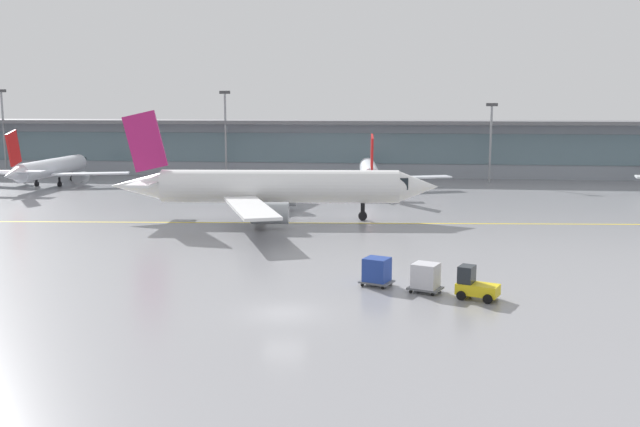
% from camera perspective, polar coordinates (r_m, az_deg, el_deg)
% --- Properties ---
extents(ground_plane, '(400.00, 400.00, 0.00)m').
position_cam_1_polar(ground_plane, '(41.92, -2.99, -8.15)').
color(ground_plane, gray).
extents(taxiway_centreline_stripe, '(109.58, 10.36, 0.01)m').
position_cam_1_polar(taxiway_centreline_stripe, '(73.19, -3.54, -0.76)').
color(taxiway_centreline_stripe, yellow).
rests_on(taxiway_centreline_stripe, ground_plane).
extents(terminal_concourse, '(190.27, 11.00, 9.60)m').
position_cam_1_polar(terminal_concourse, '(122.24, 3.50, 5.45)').
color(terminal_concourse, '#8C939E').
rests_on(terminal_concourse, ground_plane).
extents(gate_airplane_0, '(24.89, 26.73, 8.87)m').
position_cam_1_polar(gate_airplane_0, '(114.07, -21.16, 3.48)').
color(gate_airplane_0, silver).
rests_on(gate_airplane_0, ground_plane).
extents(gate_airplane_1, '(23.82, 25.70, 8.51)m').
position_cam_1_polar(gate_airplane_1, '(101.80, 4.05, 3.41)').
color(gate_airplane_1, silver).
rests_on(gate_airplane_1, ground_plane).
extents(taxiing_regional_jet, '(35.36, 32.74, 11.71)m').
position_cam_1_polar(taxiing_regional_jet, '(74.68, -3.64, 2.15)').
color(taxiing_regional_jet, white).
rests_on(taxiing_regional_jet, ground_plane).
extents(baggage_tug, '(2.93, 2.36, 2.10)m').
position_cam_1_polar(baggage_tug, '(45.69, 12.53, -5.75)').
color(baggage_tug, yellow).
rests_on(baggage_tug, ground_plane).
extents(cargo_dolly_lead, '(2.55, 2.27, 1.94)m').
position_cam_1_polar(cargo_dolly_lead, '(46.62, 8.64, -5.13)').
color(cargo_dolly_lead, '#595B60').
rests_on(cargo_dolly_lead, ground_plane).
extents(cargo_dolly_trailing, '(2.55, 2.27, 1.94)m').
position_cam_1_polar(cargo_dolly_trailing, '(47.88, 4.67, -4.68)').
color(cargo_dolly_trailing, '#595B60').
rests_on(cargo_dolly_trailing, ground_plane).
extents(apron_light_mast_0, '(1.80, 0.36, 14.89)m').
position_cam_1_polar(apron_light_mast_0, '(135.27, -24.49, 6.37)').
color(apron_light_mast_0, gray).
rests_on(apron_light_mast_0, ground_plane).
extents(apron_light_mast_1, '(1.80, 0.36, 14.54)m').
position_cam_1_polar(apron_light_mast_1, '(119.08, -7.74, 6.76)').
color(apron_light_mast_1, gray).
rests_on(apron_light_mast_1, ground_plane).
extents(apron_light_mast_2, '(1.80, 0.36, 12.51)m').
position_cam_1_polar(apron_light_mast_2, '(113.51, 13.80, 5.96)').
color(apron_light_mast_2, gray).
rests_on(apron_light_mast_2, ground_plane).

